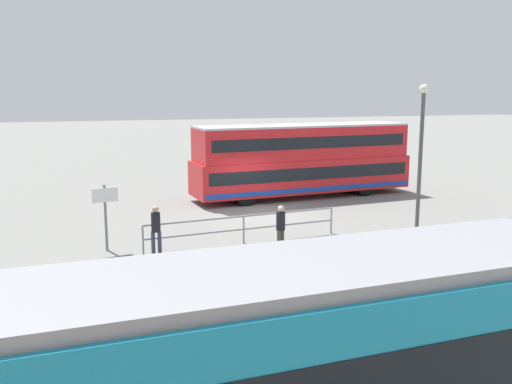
% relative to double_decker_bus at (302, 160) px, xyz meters
% --- Properties ---
extents(ground_plane, '(160.00, 160.00, 0.00)m').
position_rel_double_decker_bus_xyz_m(ground_plane, '(3.43, 3.30, -1.98)').
color(ground_plane, gray).
extents(double_decker_bus, '(12.18, 3.82, 3.88)m').
position_rel_double_decker_bus_xyz_m(double_decker_bus, '(0.00, 0.00, 0.00)').
color(double_decker_bus, red).
rests_on(double_decker_bus, ground).
extents(pedestrian_near_railing, '(0.36, 0.36, 1.79)m').
position_rel_double_decker_bus_xyz_m(pedestrian_near_railing, '(8.89, 8.88, -0.94)').
color(pedestrian_near_railing, '#33384C').
rests_on(pedestrian_near_railing, ground).
extents(pedestrian_crossing, '(0.45, 0.45, 1.73)m').
position_rel_double_decker_bus_xyz_m(pedestrian_crossing, '(4.62, 9.80, -0.98)').
color(pedestrian_crossing, '#4C3F2D').
rests_on(pedestrian_crossing, ground).
extents(pedestrian_railing, '(7.65, 0.95, 1.08)m').
position_rel_double_decker_bus_xyz_m(pedestrian_railing, '(5.53, 8.17, -1.24)').
color(pedestrian_railing, gray).
rests_on(pedestrian_railing, ground).
extents(info_sign, '(0.91, 0.30, 2.41)m').
position_rel_double_decker_bus_xyz_m(info_sign, '(10.52, 7.70, -0.36)').
color(info_sign, slate).
rests_on(info_sign, ground).
extents(street_lamp, '(0.36, 0.36, 5.94)m').
position_rel_double_decker_bus_xyz_m(street_lamp, '(-1.72, 8.50, 1.55)').
color(street_lamp, '#4C4C51').
rests_on(street_lamp, ground).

